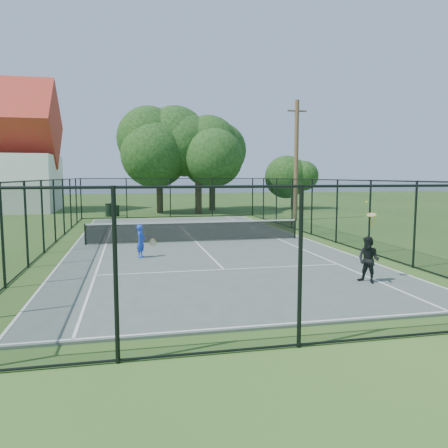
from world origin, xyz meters
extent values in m
plane|color=#2C551D|center=(0.00, 0.00, 0.00)|extent=(120.00, 120.00, 0.00)
cube|color=#505E55|center=(0.00, 0.00, 0.03)|extent=(11.00, 24.00, 0.06)
cylinder|color=black|center=(-5.00, 0.00, 0.53)|extent=(0.08, 0.08, 0.95)
cylinder|color=black|center=(5.00, 0.00, 0.53)|extent=(0.08, 0.08, 0.95)
cube|color=black|center=(0.00, 0.00, 0.53)|extent=(10.00, 0.03, 0.88)
cube|color=white|center=(0.00, 0.00, 0.98)|extent=(10.00, 0.05, 0.06)
cylinder|color=#332114|center=(-0.48, 17.80, 1.73)|extent=(0.56, 0.56, 3.46)
sphere|color=black|center=(-0.48, 17.80, 5.02)|extent=(6.24, 6.24, 6.24)
cylinder|color=#332114|center=(2.66, 16.18, 1.67)|extent=(0.56, 0.56, 3.34)
sphere|color=black|center=(2.66, 16.18, 4.84)|extent=(5.99, 5.99, 5.99)
cylinder|color=#332114|center=(4.44, 19.35, 1.80)|extent=(0.56, 0.56, 3.60)
sphere|color=black|center=(4.44, 19.35, 5.02)|extent=(5.71, 5.71, 5.71)
cylinder|color=#332114|center=(12.38, 19.23, 1.22)|extent=(0.56, 0.56, 2.43)
sphere|color=black|center=(12.38, 19.23, 3.50)|extent=(4.25, 4.25, 4.25)
cylinder|color=black|center=(-4.64, 14.80, 0.49)|extent=(0.54, 0.54, 0.97)
cylinder|color=black|center=(-4.64, 14.80, 0.99)|extent=(0.58, 0.58, 0.05)
cylinder|color=black|center=(-4.12, 15.05, 0.41)|extent=(0.54, 0.54, 0.82)
cylinder|color=black|center=(-4.12, 15.05, 0.84)|extent=(0.58, 0.58, 0.05)
cylinder|color=#4C3823|center=(8.53, 9.00, 4.21)|extent=(0.30, 0.30, 8.42)
cube|color=#4C3823|center=(8.53, 9.00, 7.66)|extent=(1.40, 0.10, 0.10)
imported|color=blue|center=(-2.62, -3.61, 0.69)|extent=(0.45, 0.54, 1.26)
torus|color=gold|center=(-2.17, -3.46, 0.61)|extent=(0.27, 0.18, 0.29)
cylinder|color=silver|center=(-2.17, -3.46, 0.61)|extent=(0.23, 0.15, 0.25)
imported|color=black|center=(3.73, -9.02, 0.73)|extent=(0.79, 0.83, 1.35)
torus|color=gold|center=(3.98, -8.67, 2.01)|extent=(0.30, 0.28, 0.14)
cylinder|color=silver|center=(3.98, -8.67, 2.01)|extent=(0.26, 0.24, 0.11)
sphere|color=#CCE526|center=(3.96, -8.41, 2.37)|extent=(0.07, 0.07, 0.07)
camera|label=1|loc=(-2.98, -20.30, 3.15)|focal=35.00mm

